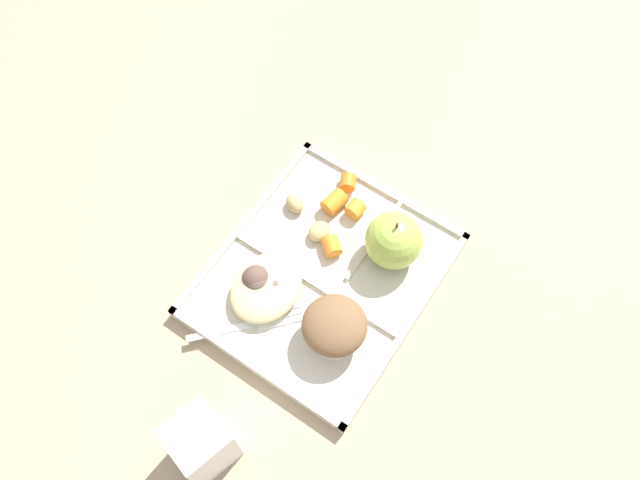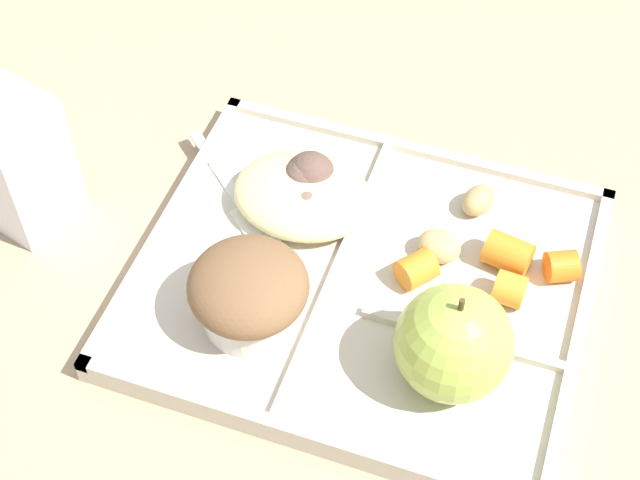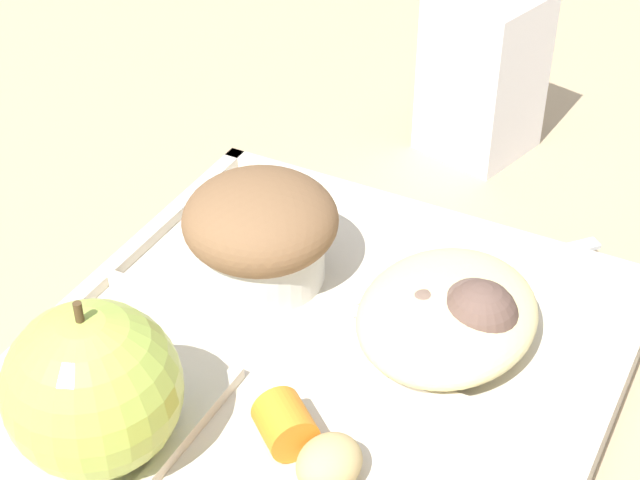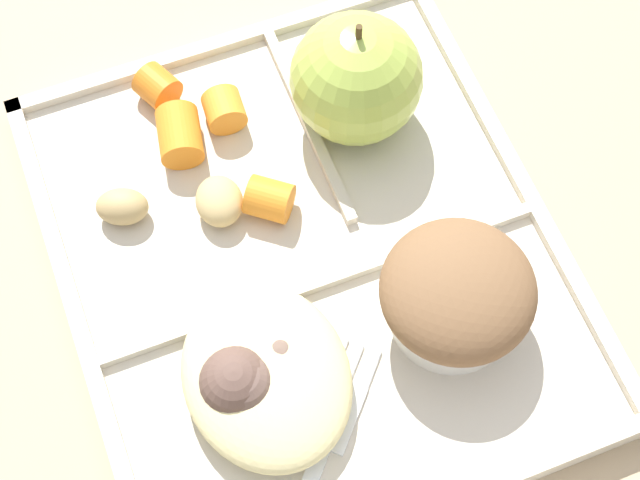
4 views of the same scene
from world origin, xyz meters
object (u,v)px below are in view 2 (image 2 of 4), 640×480
object	(u,v)px
lunch_tray	(363,283)
milk_carton	(16,161)
green_apple	(454,344)
bran_muffin	(249,292)
plastic_fork	(241,204)

from	to	relation	value
lunch_tray	milk_carton	size ratio (longest dim) A/B	2.91
green_apple	lunch_tray	bearing A→B (deg)	-37.43
milk_carton	green_apple	bearing A→B (deg)	-172.64
bran_muffin	milk_carton	xyz separation A→B (m)	(0.20, -0.05, 0.01)
green_apple	bran_muffin	xyz separation A→B (m)	(0.14, 0.00, -0.01)
green_apple	plastic_fork	world-z (taller)	green_apple
lunch_tray	green_apple	distance (m)	0.10
green_apple	plastic_fork	xyz separation A→B (m)	(0.18, -0.09, -0.04)
lunch_tray	plastic_fork	distance (m)	0.11
lunch_tray	plastic_fork	world-z (taller)	lunch_tray
bran_muffin	green_apple	bearing A→B (deg)	180.00
green_apple	milk_carton	size ratio (longest dim) A/B	0.79
bran_muffin	lunch_tray	bearing A→B (deg)	-137.07
bran_muffin	plastic_fork	xyz separation A→B (m)	(0.04, -0.09, -0.03)
plastic_fork	milk_carton	bearing A→B (deg)	16.26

